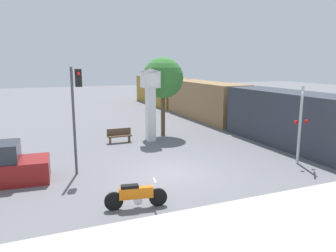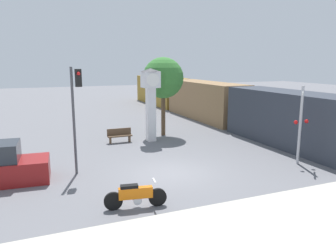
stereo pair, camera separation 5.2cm
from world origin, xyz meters
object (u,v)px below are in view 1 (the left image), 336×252
(motorcycle, at_px, (136,195))
(clock_tower, at_px, (150,93))
(traffic_light, at_px, (76,102))
(railroad_crossing_signal, at_px, (300,122))
(freight_train, at_px, (205,100))
(street_tree, at_px, (163,78))
(bench, at_px, (119,135))

(motorcycle, distance_m, clock_tower, 10.69)
(traffic_light, height_order, railroad_crossing_signal, traffic_light)
(motorcycle, xyz_separation_m, railroad_crossing_signal, (9.35, 1.89, 1.72))
(motorcycle, bearing_deg, freight_train, 63.81)
(freight_train, xyz_separation_m, street_tree, (-6.35, -5.38, 2.39))
(clock_tower, bearing_deg, motorcycle, -112.50)
(clock_tower, bearing_deg, street_tree, 43.38)
(clock_tower, height_order, railroad_crossing_signal, clock_tower)
(freight_train, height_order, traffic_light, traffic_light)
(motorcycle, xyz_separation_m, street_tree, (5.37, 10.89, 3.60))
(traffic_light, relative_size, street_tree, 0.90)
(freight_train, relative_size, traffic_light, 6.84)
(clock_tower, height_order, traffic_light, traffic_light)
(street_tree, bearing_deg, bench, -164.27)
(motorcycle, height_order, traffic_light, traffic_light)
(traffic_light, relative_size, bench, 3.12)
(motorcycle, height_order, street_tree, street_tree)
(street_tree, height_order, bench, street_tree)
(traffic_light, relative_size, railroad_crossing_signal, 1.24)
(clock_tower, distance_m, bench, 3.42)
(clock_tower, distance_m, street_tree, 2.14)
(traffic_light, distance_m, railroad_crossing_signal, 11.14)
(traffic_light, bearing_deg, motorcycle, -73.42)
(traffic_light, distance_m, street_tree, 9.22)
(motorcycle, bearing_deg, street_tree, 73.33)
(railroad_crossing_signal, bearing_deg, bench, 132.94)
(motorcycle, distance_m, freight_train, 20.09)
(clock_tower, bearing_deg, railroad_crossing_signal, -54.85)
(railroad_crossing_signal, bearing_deg, motorcycle, -168.56)
(clock_tower, xyz_separation_m, freight_train, (7.76, 6.71, -1.49))
(freight_train, bearing_deg, railroad_crossing_signal, -99.35)
(motorcycle, xyz_separation_m, freight_train, (11.72, 16.27, 1.22))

